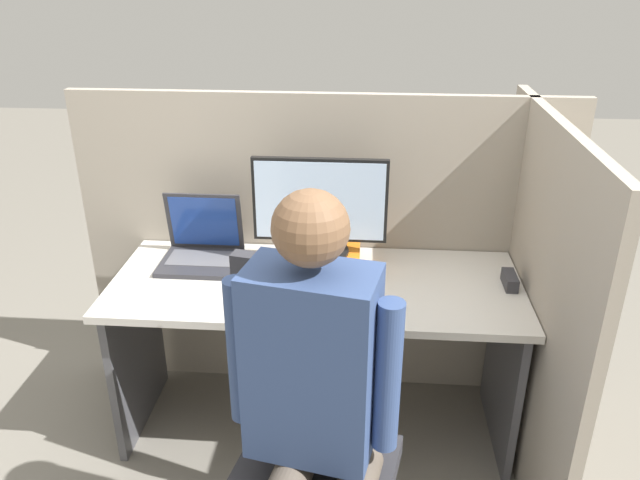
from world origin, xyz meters
The scene contains 11 objects.
cubicle_panel_back centered at (0.00, 0.66, 0.68)m, with size 2.07×0.05×1.35m.
cubicle_panel_right centered at (0.81, 0.25, 0.68)m, with size 0.04×1.26×1.35m.
desk centered at (0.00, 0.32, 0.54)m, with size 1.57×0.64×0.70m.
paper_box centered at (0.01, 0.43, 0.74)m, with size 0.31×0.25×0.07m.
monitor centered at (0.01, 0.44, 0.96)m, with size 0.52×0.23×0.38m.
laptop centered at (-0.48, 0.46, 0.75)m, with size 0.31×0.26×0.27m.
mouse centered at (-0.27, 0.19, 0.72)m, with size 0.07×0.05×0.04m.
stapler centered at (0.73, 0.34, 0.73)m, with size 0.04×0.12×0.05m.
carrot_toy centered at (0.01, 0.11, 0.72)m, with size 0.04×0.16×0.04m.
office_chair centered at (0.03, -0.31, 0.53)m, with size 0.55×0.60×1.03m.
person centered at (0.06, -0.48, 0.77)m, with size 0.47×0.50×1.35m.
Camera 1 is at (0.18, -1.77, 1.85)m, focal length 35.00 mm.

